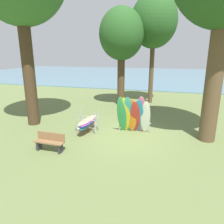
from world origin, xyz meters
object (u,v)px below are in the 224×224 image
at_px(board_storage_rack, 88,122).
at_px(park_bench, 50,141).
at_px(tree_far_left_back, 154,21).
at_px(leaning_board_pile, 133,116).
at_px(tree_mid_behind, 122,35).

height_order(board_storage_rack, park_bench, board_storage_rack).
relative_size(tree_far_left_back, park_bench, 6.42).
xyz_separation_m(leaning_board_pile, park_bench, (-3.28, -3.16, -0.59)).
height_order(tree_mid_behind, park_bench, tree_mid_behind).
bearing_deg(leaning_board_pile, board_storage_rack, -170.50).
bearing_deg(board_storage_rack, leaning_board_pile, 9.50).
bearing_deg(tree_mid_behind, leaning_board_pile, -70.57).
distance_m(tree_mid_behind, board_storage_rack, 8.46).
relative_size(tree_far_left_back, leaning_board_pile, 4.05).
relative_size(tree_mid_behind, tree_far_left_back, 0.87).
height_order(tree_mid_behind, board_storage_rack, tree_mid_behind).
bearing_deg(board_storage_rack, park_bench, -105.25).
bearing_deg(tree_far_left_back, board_storage_rack, -107.65).
distance_m(tree_mid_behind, leaning_board_pile, 8.13).
bearing_deg(park_bench, leaning_board_pile, 43.95).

